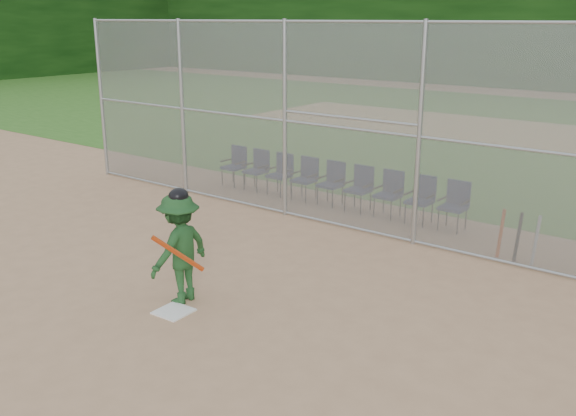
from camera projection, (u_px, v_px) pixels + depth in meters
The scene contains 16 objects.
ground at pixel (175, 328), 8.65m from camera, with size 100.00×100.00×0.00m, color tan.
grass_strip at pixel (559, 137), 22.32m from camera, with size 100.00×100.00×0.00m, color #2E601C.
dirt_patch_far at pixel (559, 137), 22.32m from camera, with size 24.00×24.00×0.00m, color tan.
backstop_fence at pixel (370, 127), 11.86m from camera, with size 16.09×0.09×4.00m.
home_plate at pixel (174, 311), 9.11m from camera, with size 0.47×0.47×0.02m, color silver.
batter_at_plate at pixel (180, 247), 9.25m from camera, with size 0.96×1.25×1.73m.
spare_bats at pixel (518, 237), 10.96m from camera, with size 0.66×0.27×0.85m.
chair_0 at pixel (233, 166), 15.86m from camera, with size 0.54×0.52×0.96m, color #101D3E, non-canonical shape.
chair_1 at pixel (256, 170), 15.44m from camera, with size 0.54×0.52×0.96m, color #101D3E, non-canonical shape.
chair_2 at pixel (279, 175), 15.02m from camera, with size 0.54×0.52×0.96m, color #101D3E, non-canonical shape.
chair_3 at pixel (304, 179), 14.60m from camera, with size 0.54×0.52×0.96m, color #101D3E, non-canonical shape.
chair_4 at pixel (330, 184), 14.18m from camera, with size 0.54×0.52×0.96m, color #101D3E, non-canonical shape.
chair_5 at pixel (358, 189), 13.76m from camera, with size 0.54×0.52×0.96m, color #101D3E, non-canonical shape.
chair_6 at pixel (388, 195), 13.34m from camera, with size 0.54×0.52×0.96m, color #101D3E, non-canonical shape.
chair_7 at pixel (419, 200), 12.92m from camera, with size 0.54×0.52×0.96m, color #101D3E, non-canonical shape.
chair_8 at pixel (453, 207), 12.50m from camera, with size 0.54×0.52×0.96m, color #101D3E, non-canonical shape.
Camera 1 is at (5.97, -5.28, 4.03)m, focal length 40.00 mm.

